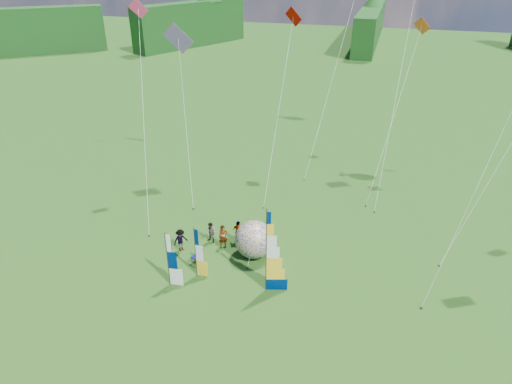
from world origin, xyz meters
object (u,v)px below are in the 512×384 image
(side_banner_left, at_px, (196,253))
(spectator_d, at_px, (238,232))
(feather_banner_main, at_px, (266,253))
(kite_whale, at_px, (398,84))
(bol_inflatable, at_px, (254,239))
(camp_chair, at_px, (197,256))
(spectator_c, at_px, (181,240))
(spectator_b, at_px, (211,233))
(side_banner_far, at_px, (168,260))
(spectator_a, at_px, (223,237))

(side_banner_left, height_order, spectator_d, side_banner_left)
(feather_banner_main, height_order, kite_whale, kite_whale)
(bol_inflatable, xyz_separation_m, camp_chair, (-3.27, -1.83, -0.70))
(spectator_c, bearing_deg, side_banner_left, -99.80)
(spectator_b, distance_m, camp_chair, 2.49)
(spectator_d, bearing_deg, side_banner_far, 91.65)
(feather_banner_main, height_order, side_banner_left, feather_banner_main)
(side_banner_left, distance_m, side_banner_far, 1.77)
(spectator_d, relative_size, kite_whale, 0.10)
(side_banner_left, xyz_separation_m, spectator_d, (1.35, 4.11, -0.85))
(side_banner_far, distance_m, spectator_d, 6.04)
(side_banner_far, xyz_separation_m, camp_chair, (0.74, 2.42, -1.24))
(feather_banner_main, distance_m, side_banner_far, 5.85)
(spectator_d, bearing_deg, kite_whale, -98.56)
(feather_banner_main, relative_size, spectator_b, 3.52)
(feather_banner_main, bearing_deg, bol_inflatable, 101.57)
(feather_banner_main, xyz_separation_m, spectator_d, (-3.10, 4.24, -1.84))
(side_banner_far, height_order, spectator_d, side_banner_far)
(side_banner_left, xyz_separation_m, spectator_b, (-0.47, 3.62, -0.93))
(side_banner_far, xyz_separation_m, spectator_c, (-0.83, 3.43, -0.99))
(side_banner_left, distance_m, kite_whale, 21.07)
(spectator_a, height_order, spectator_d, spectator_a)
(spectator_c, bearing_deg, kite_whale, -3.86)
(spectator_c, bearing_deg, spectator_b, -10.32)
(feather_banner_main, height_order, bol_inflatable, feather_banner_main)
(side_banner_left, bearing_deg, camp_chair, 113.96)
(feather_banner_main, relative_size, bol_inflatable, 2.14)
(spectator_d, bearing_deg, bol_inflatable, 169.00)
(spectator_c, xyz_separation_m, camp_chair, (1.57, -1.01, -0.25))
(spectator_a, relative_size, spectator_b, 1.12)
(bol_inflatable, bearing_deg, side_banner_left, -133.25)
(camp_chair, height_order, kite_whale, kite_whale)
(side_banner_far, relative_size, spectator_c, 2.23)
(side_banner_left, relative_size, camp_chair, 3.07)
(spectator_c, distance_m, camp_chair, 1.88)
(feather_banner_main, xyz_separation_m, kite_whale, (6.10, 17.06, 5.80))
(spectator_b, xyz_separation_m, kite_whale, (11.03, 13.30, 7.72))
(feather_banner_main, bearing_deg, camp_chair, 148.97)
(spectator_a, xyz_separation_m, spectator_b, (-1.02, 0.34, -0.09))
(camp_chair, xyz_separation_m, kite_whale, (11.03, 15.79, 7.93))
(spectator_d, bearing_deg, spectator_b, 42.04)
(spectator_b, distance_m, spectator_d, 1.89)
(camp_chair, bearing_deg, spectator_d, 79.76)
(bol_inflatable, distance_m, kite_whale, 17.53)
(bol_inflatable, height_order, kite_whale, kite_whale)
(side_banner_far, distance_m, camp_chair, 2.81)
(side_banner_far, bearing_deg, bol_inflatable, 39.94)
(spectator_c, distance_m, spectator_d, 3.92)
(bol_inflatable, relative_size, spectator_b, 1.64)
(spectator_d, bearing_deg, camp_chair, 85.50)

